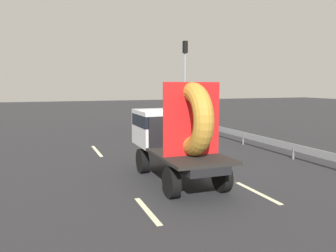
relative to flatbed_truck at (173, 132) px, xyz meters
name	(u,v)px	position (x,y,z in m)	size (l,w,h in m)	color
ground_plane	(182,177)	(0.32, -0.03, -1.67)	(120.00, 120.00, 0.00)	#28282B
flatbed_truck	(173,132)	(0.00, 0.00, 0.00)	(2.02, 4.97, 3.43)	black
distant_sedan	(160,121)	(3.66, 12.09, -0.98)	(1.70, 3.98, 1.30)	black
traffic_light	(185,73)	(6.08, 13.11, 2.59)	(0.42, 0.36, 6.64)	gray
guardrail	(266,141)	(6.17, 2.98, -1.14)	(0.10, 16.26, 0.71)	gray
lane_dash_left_near	(147,211)	(-1.83, -2.78, -1.67)	(2.11, 0.16, 0.01)	beige
lane_dash_left_far	(97,151)	(-1.83, 5.97, -1.67)	(2.97, 0.16, 0.01)	beige
lane_dash_right_near	(257,192)	(1.83, -2.51, -1.67)	(2.32, 0.16, 0.01)	beige
lane_dash_right_far	(171,149)	(1.83, 5.09, -1.67)	(2.45, 0.16, 0.01)	beige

